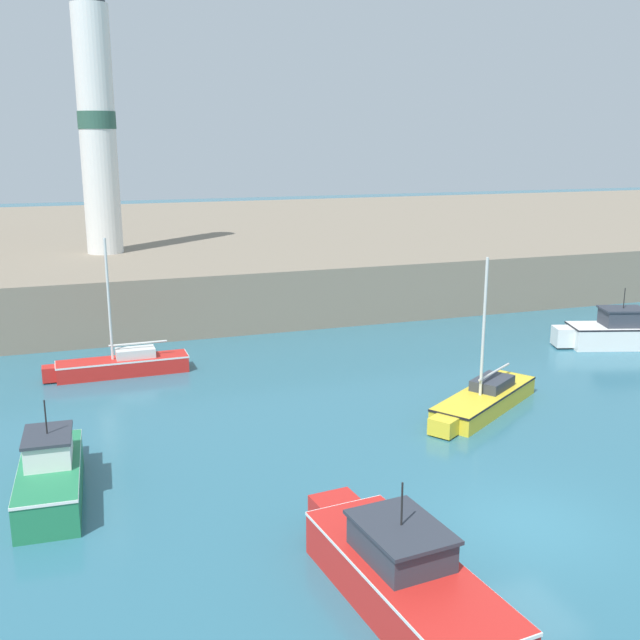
# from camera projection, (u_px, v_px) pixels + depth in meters

# --- Properties ---
(ground_plane) EXTENTS (200.00, 200.00, 0.00)m
(ground_plane) POSITION_uv_depth(u_px,v_px,m) (527.00, 524.00, 17.97)
(ground_plane) COLOR #2D667A
(quay_seawall) EXTENTS (120.00, 40.00, 2.92)m
(quay_seawall) POSITION_uv_depth(u_px,v_px,m) (213.00, 245.00, 53.87)
(quay_seawall) COLOR gray
(quay_seawall) RESTS_ON ground
(motorboat_green_0) EXTENTS (1.69, 5.16, 2.62)m
(motorboat_green_0) POSITION_uv_depth(u_px,v_px,m) (51.00, 473.00, 19.25)
(motorboat_green_0) COLOR #237A4C
(motorboat_green_0) RESTS_ON ground
(motorboat_red_1) EXTENTS (2.52, 6.45, 2.58)m
(motorboat_red_1) POSITION_uv_depth(u_px,v_px,m) (402.00, 574.00, 14.81)
(motorboat_red_1) COLOR red
(motorboat_red_1) RESTS_ON ground
(motorboat_white_2) EXTENTS (5.87, 3.07, 2.65)m
(motorboat_white_2) POSITION_uv_depth(u_px,v_px,m) (622.00, 332.00, 33.12)
(motorboat_white_2) COLOR white
(motorboat_white_2) RESTS_ON ground
(sailboat_yellow_3) EXTENTS (5.54, 4.21, 5.30)m
(sailboat_yellow_3) POSITION_uv_depth(u_px,v_px,m) (484.00, 399.00, 25.43)
(sailboat_yellow_3) COLOR yellow
(sailboat_yellow_3) RESTS_ON ground
(sailboat_red_4) EXTENTS (5.51, 1.20, 5.39)m
(sailboat_red_4) POSITION_uv_depth(u_px,v_px,m) (121.00, 364.00, 29.21)
(sailboat_red_4) COLOR red
(sailboat_red_4) RESTS_ON ground
(lighthouse) EXTENTS (1.96, 1.96, 14.74)m
(lighthouse) POSITION_uv_depth(u_px,v_px,m) (97.00, 117.00, 39.14)
(lighthouse) COLOR silver
(lighthouse) RESTS_ON quay_seawall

